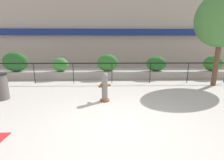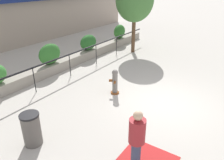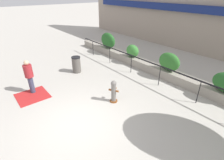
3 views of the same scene
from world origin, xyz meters
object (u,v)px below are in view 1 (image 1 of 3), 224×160
Objects in this scene: hedge_bush_0 at (15,62)px; fire_hydrant at (105,87)px; hedge_bush_1 at (60,65)px; street_tree at (223,19)px; trash_bin at (0,87)px; hedge_bush_2 at (108,63)px; hedge_bush_4 at (213,63)px; hedge_bush_3 at (156,64)px.

hedge_bush_0 is 1.45× the size of fire_hydrant.
street_tree reaches higher than hedge_bush_1.
hedge_bush_2 is at bearing 42.34° from trash_bin.
hedge_bush_4 is 1.10× the size of fire_hydrant.
hedge_bush_4 reaches higher than trash_bin.
hedge_bush_1 is at bearing 168.56° from street_tree.
hedge_bush_4 is at bearing 30.44° from fire_hydrant.
hedge_bush_0 is at bearing 180.00° from hedge_bush_3.
street_tree is 4.63× the size of trash_bin.
hedge_bush_0 is at bearing 113.06° from trash_bin.
hedge_bush_1 is 0.92× the size of fire_hydrant.
hedge_bush_4 reaches higher than hedge_bush_3.
street_tree reaches higher than hedge_bush_2.
hedge_bush_2 is 6.67m from hedge_bush_4.
hedge_bush_0 is 1.57× the size of hedge_bush_1.
hedge_bush_1 is at bearing 180.00° from hedge_bush_2.
hedge_bush_3 is 1.26× the size of trash_bin.
street_tree is 10.28m from trash_bin.
trash_bin is at bearing -160.95° from hedge_bush_4.
hedge_bush_2 reaches higher than hedge_bush_3.
street_tree reaches higher than hedge_bush_0.
hedge_bush_3 is 0.27× the size of street_tree.
hedge_bush_3 reaches higher than trash_bin.
street_tree reaches higher than fire_hydrant.
hedge_bush_1 reaches higher than fire_hydrant.
trash_bin is (-3.98, 0.26, -0.04)m from fire_hydrant.
street_tree is at bearing -11.44° from hedge_bush_1.
trash_bin is (-1.15, -3.71, -0.42)m from hedge_bush_1.
hedge_bush_0 reaches higher than hedge_bush_1.
hedge_bush_4 is at bearing 0.00° from hedge_bush_1.
hedge_bush_0 is 5.66m from hedge_bush_2.
street_tree is at bearing 11.56° from trash_bin.
hedge_bush_3 is at bearing 27.50° from trash_bin.
hedge_bush_0 reaches higher than hedge_bush_3.
trash_bin is at bearing -152.50° from hedge_bush_3.
street_tree is at bearing -8.72° from hedge_bush_0.
hedge_bush_1 is 0.79× the size of hedge_bush_3.
hedge_bush_2 is 6.31m from street_tree.
hedge_bush_0 is 0.33× the size of street_tree.
hedge_bush_4 is 3.08m from street_tree.
trash_bin is (-7.13, -3.71, -0.45)m from hedge_bush_3.
hedge_bush_3 is (3.06, 0.00, -0.06)m from hedge_bush_2.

